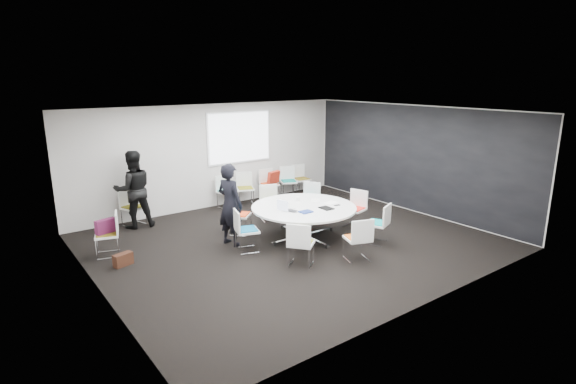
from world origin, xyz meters
TOP-DOWN VIEW (x-y plane):
  - room_shell at (0.09, 0.00)m, footprint 8.08×7.08m
  - conference_table at (0.35, 0.02)m, footprint 2.30×2.30m
  - projection_screen at (0.80, 3.46)m, footprint 1.90×0.03m
  - chair_ring_a at (1.78, -0.12)m, footprint 0.55×0.56m
  - chair_ring_b at (1.43, 1.15)m, footprint 0.61×0.62m
  - chair_ring_c at (0.47, 1.49)m, footprint 0.57×0.56m
  - chair_ring_d at (-0.66, 1.10)m, footprint 0.64×0.64m
  - chair_ring_e at (-1.08, 0.11)m, footprint 0.56×0.57m
  - chair_ring_f at (-0.65, -1.15)m, footprint 0.64×0.64m
  - chair_ring_g at (0.40, -1.60)m, footprint 0.58×0.58m
  - chair_ring_h at (1.41, -1.19)m, footprint 0.60×0.59m
  - chair_back_a at (0.17, 3.17)m, footprint 0.55×0.54m
  - chair_back_b at (0.76, 3.16)m, footprint 0.60×0.59m
  - chair_back_c at (1.58, 3.17)m, footprint 0.49×0.48m
  - chair_back_d at (2.26, 3.14)m, footprint 0.60×0.60m
  - chair_back_e at (2.75, 3.14)m, footprint 0.51×0.50m
  - chair_spare_left at (-3.43, 1.56)m, footprint 0.56×0.57m
  - chair_person_back at (-2.40, 3.16)m, footprint 0.59×0.58m
  - person_main at (-1.15, 0.64)m, footprint 0.58×0.73m
  - person_back at (-2.39, 3.00)m, footprint 0.98×0.81m
  - laptop at (-0.07, -0.07)m, footprint 0.32×0.39m
  - laptop_lid at (-0.25, -0.01)m, footprint 0.08×0.30m
  - notebook_black at (0.63, -0.41)m, footprint 0.22×0.30m
  - tablet_folio at (0.10, -0.36)m, footprint 0.26×0.20m
  - papers_right at (0.88, 0.26)m, footprint 0.36×0.36m
  - papers_front at (1.02, -0.11)m, footprint 0.33×0.25m
  - cup at (0.52, 0.46)m, footprint 0.08×0.08m
  - phone at (0.99, -0.36)m, footprint 0.15×0.09m
  - maroon_bag at (-3.44, 1.56)m, footprint 0.42×0.23m
  - brown_bag at (-3.36, 0.88)m, footprint 0.39×0.26m
  - red_jacket at (1.58, 2.94)m, footprint 0.47×0.28m

SIDE VIEW (x-z plane):
  - brown_bag at x=-3.36m, z-range 0.00..0.24m
  - chair_ring_a at x=1.78m, z-range -0.16..0.72m
  - chair_ring_b at x=1.43m, z-range -0.16..0.72m
  - chair_ring_c at x=0.47m, z-range -0.16..0.72m
  - chair_ring_d at x=-0.66m, z-range -0.16..0.72m
  - chair_ring_e at x=-1.08m, z-range -0.16..0.72m
  - chair_ring_f at x=-0.65m, z-range -0.16..0.72m
  - chair_ring_g at x=0.40m, z-range -0.16..0.72m
  - chair_ring_h at x=1.41m, z-range -0.16..0.72m
  - chair_back_a at x=0.17m, z-range -0.16..0.72m
  - chair_back_b at x=0.76m, z-range -0.16..0.72m
  - chair_back_c at x=1.58m, z-range -0.16..0.72m
  - chair_back_d at x=2.26m, z-range -0.16..0.72m
  - chair_back_e at x=2.75m, z-range -0.16..0.72m
  - chair_spare_left at x=-3.43m, z-range -0.16..0.72m
  - chair_person_back at x=-2.40m, z-range -0.16..0.72m
  - conference_table at x=0.35m, z-range 0.18..0.91m
  - maroon_bag at x=-3.44m, z-range 0.48..0.76m
  - red_jacket at x=1.58m, z-range 0.52..0.88m
  - papers_right at x=0.88m, z-range 0.73..0.73m
  - papers_front at x=1.02m, z-range 0.73..0.73m
  - phone at x=0.99m, z-range 0.73..0.74m
  - notebook_black at x=0.63m, z-range 0.73..0.75m
  - tablet_folio at x=0.10m, z-range 0.73..0.76m
  - laptop at x=-0.07m, z-range 0.73..0.76m
  - cup at x=0.52m, z-range 0.73..0.82m
  - laptop_lid at x=-0.25m, z-range 0.75..0.97m
  - person_main at x=-1.15m, z-range 0.00..1.77m
  - person_back at x=-2.39m, z-range 0.00..1.84m
  - room_shell at x=0.09m, z-range -0.04..2.84m
  - projection_screen at x=0.80m, z-range 1.17..2.53m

